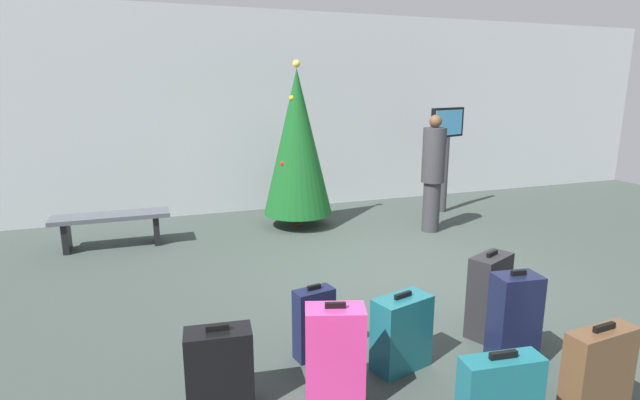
{
  "coord_description": "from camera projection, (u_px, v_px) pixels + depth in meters",
  "views": [
    {
      "loc": [
        -2.86,
        -5.05,
        2.21
      ],
      "look_at": [
        -0.93,
        0.32,
        0.9
      ],
      "focal_mm": 27.49,
      "sensor_mm": 36.0,
      "label": 1
    }
  ],
  "objects": [
    {
      "name": "ground_plane",
      "position": [
        399.0,
        270.0,
        6.07
      ],
      "size": [
        16.0,
        16.0,
        0.0
      ],
      "primitive_type": "plane",
      "color": "#38423D"
    },
    {
      "name": "back_wall",
      "position": [
        305.0,
        112.0,
        9.12
      ],
      "size": [
        16.0,
        0.2,
        3.55
      ],
      "primitive_type": "cube",
      "color": "#B7BCC1",
      "rests_on": "ground_plane"
    },
    {
      "name": "holiday_tree",
      "position": [
        297.0,
        143.0,
        7.74
      ],
      "size": [
        1.11,
        1.11,
        2.63
      ],
      "color": "#4C3319",
      "rests_on": "ground_plane"
    },
    {
      "name": "flight_info_kiosk",
      "position": [
        447.0,
        140.0,
        8.68
      ],
      "size": [
        0.82,
        0.37,
        1.87
      ],
      "color": "#333338",
      "rests_on": "ground_plane"
    },
    {
      "name": "waiting_bench",
      "position": [
        112.0,
        222.0,
        6.89
      ],
      "size": [
        1.57,
        0.44,
        0.48
      ],
      "color": "#4C5159",
      "rests_on": "ground_plane"
    },
    {
      "name": "traveller_0",
      "position": [
        433.0,
        171.0,
        7.55
      ],
      "size": [
        0.38,
        0.38,
        1.82
      ],
      "color": "#333338",
      "rests_on": "ground_plane"
    },
    {
      "name": "suitcase_0",
      "position": [
        514.0,
        322.0,
        3.87
      ],
      "size": [
        0.38,
        0.28,
        0.84
      ],
      "color": "#141938",
      "rests_on": "ground_plane"
    },
    {
      "name": "suitcase_1",
      "position": [
        401.0,
        333.0,
        3.9
      ],
      "size": [
        0.51,
        0.35,
        0.65
      ],
      "color": "#19606B",
      "rests_on": "ground_plane"
    },
    {
      "name": "suitcase_2",
      "position": [
        597.0,
        380.0,
        3.18
      ],
      "size": [
        0.52,
        0.21,
        0.75
      ],
      "color": "brown",
      "rests_on": "ground_plane"
    },
    {
      "name": "suitcase_3",
      "position": [
        314.0,
        323.0,
        4.06
      ],
      "size": [
        0.35,
        0.22,
        0.64
      ],
      "color": "#141938",
      "rests_on": "ground_plane"
    },
    {
      "name": "suitcase_4",
      "position": [
        220.0,
        369.0,
        3.41
      ],
      "size": [
        0.48,
        0.29,
        0.63
      ],
      "color": "black",
      "rests_on": "ground_plane"
    },
    {
      "name": "suitcase_7",
      "position": [
        335.0,
        358.0,
        3.41
      ],
      "size": [
        0.46,
        0.35,
        0.79
      ],
      "color": "#E5388C",
      "rests_on": "ground_plane"
    },
    {
      "name": "suitcase_8",
      "position": [
        489.0,
        295.0,
        4.43
      ],
      "size": [
        0.48,
        0.37,
        0.79
      ],
      "color": "#232326",
      "rests_on": "ground_plane"
    }
  ]
}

